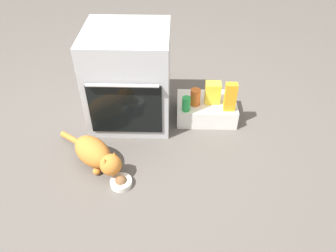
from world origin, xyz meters
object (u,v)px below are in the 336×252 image
Objects in this scene: oven at (129,77)px; sauce_jar at (195,97)px; food_bowl at (121,182)px; cat at (96,154)px; snack_bag at (213,93)px; soda_can at (186,104)px; pantry_cabinet at (206,109)px; juice_carton at (230,97)px.

oven reaches higher than sauce_jar.
food_bowl is 0.27m from cat.
snack_bag reaches higher than cat.
oven is 0.55m from sauce_jar.
sauce_jar is 0.15m from snack_bag.
sauce_jar is at bearing 46.88° from soda_can.
food_bowl is 0.27× the size of cat.
food_bowl is at bearing -131.14° from snack_bag.
pantry_cabinet is 0.88× the size of cat.
soda_can is (-0.21, -0.12, -0.03)m from snack_bag.
sauce_jar reaches higher than food_bowl.
snack_bag is (0.85, 0.58, 0.13)m from cat.
pantry_cabinet is 2.02× the size of juice_carton.
juice_carton is 0.16m from snack_bag.
pantry_cabinet is 0.17m from snack_bag.
food_bowl is at bearing -89.45° from oven.
cat is (-0.81, -0.59, 0.03)m from pantry_cabinet.
snack_bag is 1.50× the size of soda_can.
oven reaches higher than juice_carton.
oven is 1.39× the size of cat.
juice_carton is (0.97, 0.48, 0.16)m from cat.
food_bowl is 1.05m from juice_carton.
cat is at bearing -107.71° from oven.
pantry_cabinet is at bearing 50.93° from food_bowl.
pantry_cabinet reaches higher than food_bowl.
sauce_jar reaches higher than cat.
cat is at bearing -142.61° from sauce_jar.
oven is at bearing 175.61° from sauce_jar.
soda_can is (0.64, 0.46, 0.10)m from cat.
oven is 0.80m from juice_carton.
food_bowl is at bearing -129.07° from pantry_cabinet.
food_bowl is at bearing -125.83° from sauce_jar.
sauce_jar is 0.28m from juice_carton.
soda_can reaches higher than pantry_cabinet.
soda_can is at bearing -151.63° from snack_bag.
food_bowl is at bearing -140.11° from juice_carton.
juice_carton reaches higher than cat.
pantry_cabinet is 0.26m from soda_can.
oven is 3.18× the size of juice_carton.
oven is 0.67m from cat.
juice_carton reaches higher than sauce_jar.
cat is at bearing -153.75° from juice_carton.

